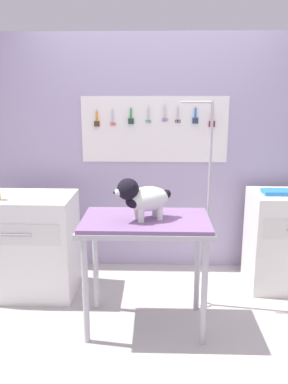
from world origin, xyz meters
TOP-DOWN VIEW (x-y plane):
  - ground at (0.00, 0.00)m, footprint 4.40×4.00m
  - rear_wall_panel at (-0.00, 1.28)m, footprint 4.00×0.11m
  - grooming_table at (-0.08, 0.15)m, footprint 0.95×0.59m
  - grooming_arm at (0.40, 0.46)m, footprint 0.29×0.11m
  - dog at (-0.11, 0.12)m, footprint 0.42×0.30m
  - counter_left at (-1.13, 0.66)m, footprint 0.80×0.58m
  - cabinet_right at (1.19, 0.84)m, footprint 0.68×0.54m
  - supply_tray at (1.05, 0.81)m, footprint 0.24×0.18m

SIDE VIEW (x-z plane):
  - ground at x=0.00m, z-range -0.04..0.00m
  - cabinet_right at x=1.19m, z-range 0.00..0.89m
  - counter_left at x=-1.13m, z-range 0.00..0.89m
  - grooming_table at x=-0.08m, z-range 0.33..1.20m
  - grooming_arm at x=0.40m, z-range -0.05..1.64m
  - supply_tray at x=1.05m, z-range 0.89..0.92m
  - dog at x=-0.11m, z-range 0.87..1.18m
  - rear_wall_panel at x=0.00m, z-range 0.01..2.31m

